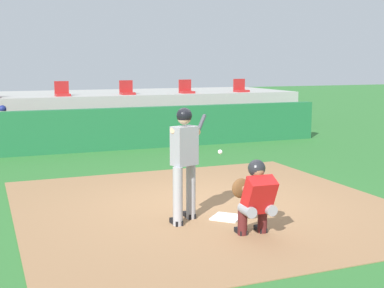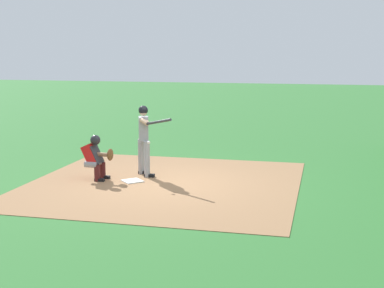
# 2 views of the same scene
# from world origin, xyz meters

# --- Properties ---
(ground_plane) EXTENTS (80.00, 80.00, 0.00)m
(ground_plane) POSITION_xyz_m (0.00, 0.00, 0.00)
(ground_plane) COLOR #2D6B2D
(dirt_infield) EXTENTS (6.40, 6.40, 0.01)m
(dirt_infield) POSITION_xyz_m (0.00, 0.00, 0.01)
(dirt_infield) COLOR #936B47
(dirt_infield) RESTS_ON ground
(home_plate) EXTENTS (0.62, 0.62, 0.02)m
(home_plate) POSITION_xyz_m (0.00, -0.80, 0.02)
(home_plate) COLOR white
(home_plate) RESTS_ON dirt_infield
(batter_at_plate) EXTENTS (0.99, 1.15, 1.80)m
(batter_at_plate) POSITION_xyz_m (-0.68, -0.71, 1.04)
(batter_at_plate) COLOR #99999E
(batter_at_plate) RESTS_ON ground
(catcher_crouched) EXTENTS (0.49, 1.76, 1.13)m
(catcher_crouched) POSITION_xyz_m (0.00, -1.73, 0.61)
(catcher_crouched) COLOR gray
(catcher_crouched) RESTS_ON ground
(dugout_wall) EXTENTS (13.00, 0.30, 1.20)m
(dugout_wall) POSITION_xyz_m (0.00, 6.50, 0.60)
(dugout_wall) COLOR #1E6638
(dugout_wall) RESTS_ON ground
(dugout_bench) EXTENTS (11.80, 0.44, 0.45)m
(dugout_bench) POSITION_xyz_m (0.00, 7.50, 0.23)
(dugout_bench) COLOR olive
(dugout_bench) RESTS_ON ground
(dugout_player_1) EXTENTS (0.49, 0.70, 1.30)m
(dugout_player_1) POSITION_xyz_m (-3.02, 7.34, 0.67)
(dugout_player_1) COLOR #939399
(dugout_player_1) RESTS_ON ground
(stands_platform) EXTENTS (15.00, 4.40, 1.40)m
(stands_platform) POSITION_xyz_m (0.00, 10.90, 0.70)
(stands_platform) COLOR #9E9E99
(stands_platform) RESTS_ON ground
(stadium_seat_2) EXTENTS (0.46, 0.46, 0.48)m
(stadium_seat_2) POSITION_xyz_m (-1.08, 9.38, 1.53)
(stadium_seat_2) COLOR #A51E1E
(stadium_seat_2) RESTS_ON stands_platform
(stadium_seat_3) EXTENTS (0.46, 0.46, 0.48)m
(stadium_seat_3) POSITION_xyz_m (1.08, 9.38, 1.53)
(stadium_seat_3) COLOR #A51E1E
(stadium_seat_3) RESTS_ON stands_platform
(stadium_seat_4) EXTENTS (0.46, 0.46, 0.48)m
(stadium_seat_4) POSITION_xyz_m (3.25, 9.38, 1.53)
(stadium_seat_4) COLOR #A51E1E
(stadium_seat_4) RESTS_ON stands_platform
(stadium_seat_5) EXTENTS (0.46, 0.46, 0.48)m
(stadium_seat_5) POSITION_xyz_m (5.42, 9.38, 1.53)
(stadium_seat_5) COLOR #A51E1E
(stadium_seat_5) RESTS_ON stands_platform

